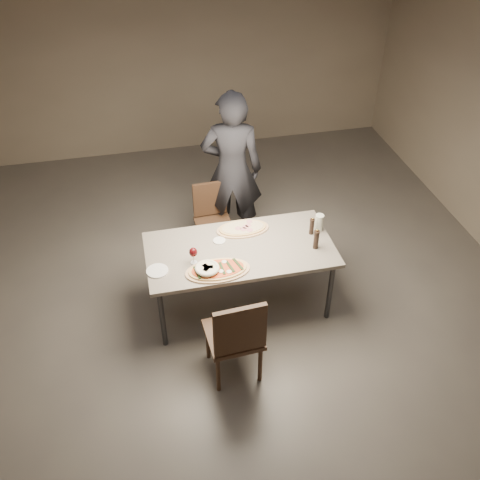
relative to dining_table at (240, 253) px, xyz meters
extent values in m
plane|color=#5A544D|center=(0.00, 0.00, -0.69)|extent=(7.00, 7.00, 0.00)
plane|color=silver|center=(0.00, 0.00, 2.11)|extent=(7.00, 7.00, 0.00)
plane|color=gray|center=(0.00, 3.50, 0.71)|extent=(6.00, 0.00, 6.00)
cube|color=gray|center=(0.00, 0.00, 0.04)|extent=(1.80, 0.90, 0.04)
cylinder|color=#333335|center=(-0.82, -0.37, -0.34)|extent=(0.05, 0.05, 0.71)
cylinder|color=#333335|center=(0.82, -0.37, -0.34)|extent=(0.05, 0.05, 0.71)
cylinder|color=#333335|center=(-0.82, 0.37, -0.34)|extent=(0.05, 0.05, 0.71)
cylinder|color=#333335|center=(0.82, 0.37, -0.34)|extent=(0.05, 0.05, 0.71)
ellipsoid|color=white|center=(-0.19, -0.20, 0.10)|extent=(0.05, 0.05, 0.01)
ellipsoid|color=white|center=(-0.18, -0.35, 0.10)|extent=(0.05, 0.05, 0.01)
ellipsoid|color=white|center=(-0.29, -0.32, 0.10)|extent=(0.05, 0.05, 0.01)
ellipsoid|color=white|center=(-0.25, -0.33, 0.10)|extent=(0.05, 0.05, 0.01)
cube|color=#203215|center=(-0.46, -0.30, 0.09)|extent=(0.05, 0.17, 0.01)
cube|color=#203215|center=(-0.38, -0.27, 0.09)|extent=(0.07, 0.17, 0.01)
cube|color=#203215|center=(-0.31, -0.28, 0.09)|extent=(0.04, 0.17, 0.01)
cube|color=#203215|center=(-0.23, -0.29, 0.09)|extent=(0.04, 0.17, 0.01)
cube|color=#203215|center=(-0.15, -0.28, 0.09)|extent=(0.06, 0.17, 0.01)
cube|color=#203215|center=(-0.08, -0.26, 0.09)|extent=(0.07, 0.17, 0.01)
cylinder|color=#D78486|center=(0.15, 0.21, 0.09)|extent=(0.06, 0.06, 0.00)
cylinder|color=#D78486|center=(0.15, 0.29, 0.09)|extent=(0.06, 0.06, 0.00)
cylinder|color=#D78486|center=(0.04, 0.27, 0.09)|extent=(0.06, 0.06, 0.00)
cylinder|color=#D78486|center=(0.12, 0.27, 0.09)|extent=(0.06, 0.06, 0.00)
cylinder|color=#D78486|center=(0.18, 0.35, 0.09)|extent=(0.06, 0.06, 0.00)
cylinder|color=#D78486|center=(0.09, 0.24, 0.09)|extent=(0.06, 0.06, 0.00)
cylinder|color=beige|center=(-0.37, -0.29, 0.09)|extent=(0.19, 0.19, 0.07)
torus|color=beige|center=(-0.37, -0.29, 0.12)|extent=(0.22, 0.22, 0.03)
cube|color=#99653E|center=(-0.34, -0.29, 0.11)|extent=(0.06, 0.06, 0.04)
cube|color=#99653E|center=(-0.38, -0.26, 0.11)|extent=(0.06, 0.07, 0.04)
cube|color=#99653E|center=(-0.38, -0.31, 0.11)|extent=(0.07, 0.07, 0.04)
cylinder|color=white|center=(-0.17, 0.15, 0.06)|extent=(0.12, 0.12, 0.01)
cylinder|color=#9AA93E|center=(-0.17, 0.15, 0.07)|extent=(0.08, 0.08, 0.00)
cylinder|color=black|center=(0.71, -0.15, 0.15)|extent=(0.05, 0.05, 0.18)
cylinder|color=black|center=(0.71, -0.15, 0.25)|extent=(0.06, 0.06, 0.02)
sphere|color=gold|center=(0.71, -0.15, 0.27)|extent=(0.02, 0.02, 0.02)
cylinder|color=black|center=(0.74, 0.07, 0.13)|extent=(0.04, 0.04, 0.16)
cylinder|color=black|center=(0.74, 0.07, 0.22)|extent=(0.05, 0.05, 0.02)
sphere|color=gold|center=(0.74, 0.07, 0.24)|extent=(0.02, 0.02, 0.02)
cylinder|color=silver|center=(0.83, 0.11, 0.15)|extent=(0.09, 0.09, 0.18)
cylinder|color=silver|center=(-0.46, -0.12, 0.06)|extent=(0.07, 0.07, 0.01)
cylinder|color=silver|center=(-0.46, -0.12, 0.10)|extent=(0.01, 0.01, 0.08)
ellipsoid|color=#40090C|center=(-0.46, -0.12, 0.18)|extent=(0.08, 0.08, 0.09)
cylinder|color=white|center=(-0.81, -0.16, 0.06)|extent=(0.20, 0.20, 0.01)
cube|color=#3B2619|center=(-0.24, -0.80, -0.24)|extent=(0.49, 0.49, 0.04)
cylinder|color=#3B2619|center=(-0.42, -1.00, -0.48)|extent=(0.04, 0.04, 0.43)
cylinder|color=#3B2619|center=(-0.04, -0.98, -0.48)|extent=(0.04, 0.04, 0.43)
cylinder|color=#3B2619|center=(-0.44, -0.62, -0.48)|extent=(0.04, 0.04, 0.43)
cylinder|color=#3B2619|center=(-0.06, -0.60, -0.48)|extent=(0.04, 0.04, 0.43)
cube|color=#3B2619|center=(-0.23, -1.01, 0.05)|extent=(0.45, 0.07, 0.49)
cube|color=#3B2619|center=(-0.10, 0.89, -0.30)|extent=(0.42, 0.42, 0.04)
cylinder|color=#3B2619|center=(0.06, 1.06, -0.51)|extent=(0.03, 0.03, 0.37)
cylinder|color=#3B2619|center=(-0.27, 1.04, -0.51)|extent=(0.03, 0.03, 0.37)
cylinder|color=#3B2619|center=(0.07, 0.73, -0.51)|extent=(0.03, 0.03, 0.37)
cylinder|color=#3B2619|center=(-0.26, 0.72, -0.51)|extent=(0.03, 0.03, 0.37)
cube|color=#3B2619|center=(-0.11, 1.07, -0.06)|extent=(0.38, 0.05, 0.42)
imported|color=black|center=(0.16, 1.14, 0.23)|extent=(0.76, 0.58, 1.85)
camera|label=1|loc=(-0.86, -3.86, 3.30)|focal=40.00mm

